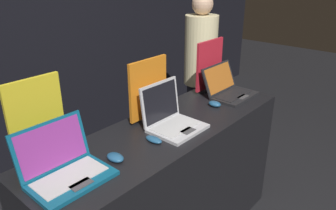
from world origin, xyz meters
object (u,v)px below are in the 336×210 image
promo_stand_front (38,124)px  promo_stand_back (209,67)px  mouse_front (115,157)px  laptop_back (229,89)px  mouse_back (215,104)px  laptop_front (64,166)px  laptop_middle (171,118)px  person_bystander (200,76)px  mouse_middle (154,139)px  promo_stand_middle (148,91)px

promo_stand_front → promo_stand_back: bearing=-1.1°
mouse_front → promo_stand_back: size_ratio=0.26×
laptop_back → mouse_back: size_ratio=3.86×
laptop_front → laptop_middle: size_ratio=1.16×
person_bystander → mouse_back: bearing=-138.0°
mouse_middle → promo_stand_middle: (0.21, 0.24, 0.18)m
promo_stand_front → person_bystander: person_bystander is taller
laptop_back → promo_stand_back: 0.24m
laptop_back → promo_stand_back: size_ratio=0.90×
promo_stand_back → laptop_back: bearing=-90.0°
mouse_middle → mouse_front: bearing=177.0°
mouse_back → person_bystander: bearing=42.0°
mouse_back → laptop_front: bearing=177.1°
mouse_back → laptop_middle: bearing=177.3°
mouse_front → promo_stand_middle: bearing=24.9°
laptop_front → person_bystander: person_bystander is taller
promo_stand_front → laptop_middle: bearing=-17.9°
mouse_middle → promo_stand_middle: promo_stand_middle is taller
mouse_middle → promo_stand_front: bearing=152.0°
promo_stand_front → laptop_middle: size_ratio=1.42×
laptop_middle → promo_stand_back: 0.76m
laptop_back → promo_stand_middle: bearing=166.4°
mouse_front → promo_stand_front: size_ratio=0.23×
mouse_back → person_bystander: size_ratio=0.06×
laptop_middle → person_bystander: (1.20, 0.65, -0.16)m
promo_stand_front → promo_stand_middle: promo_stand_front is taller
person_bystander → mouse_front: bearing=-158.0°
mouse_front → laptop_back: (1.20, 0.05, 0.04)m
mouse_front → laptop_back: bearing=2.4°
laptop_front → mouse_back: (1.20, -0.06, -0.04)m
promo_stand_middle → laptop_back: promo_stand_middle is taller
mouse_front → mouse_back: (0.94, 0.01, 0.00)m
laptop_middle → person_bystander: 1.38m
promo_stand_front → mouse_middle: promo_stand_front is taller
mouse_front → promo_stand_front: promo_stand_front is taller
mouse_front → laptop_middle: size_ratio=0.33×
promo_stand_middle → person_bystander: (1.20, 0.46, -0.29)m
mouse_front → mouse_back: mouse_back is taller
laptop_front → mouse_middle: size_ratio=3.24×
promo_stand_front → promo_stand_back: promo_stand_front is taller
promo_stand_middle → mouse_back: size_ratio=4.24×
laptop_middle → laptop_back: size_ratio=0.87×
promo_stand_middle → mouse_back: (0.46, -0.21, -0.17)m
promo_stand_front → person_bystander: (1.94, 0.41, -0.32)m
mouse_middle → promo_stand_middle: 0.36m
laptop_front → mouse_front: (0.25, -0.07, -0.04)m
promo_stand_back → promo_stand_middle: bearing=-178.6°
promo_stand_back → person_bystander: 0.72m
laptop_middle → mouse_front: bearing=-176.4°
mouse_middle → person_bystander: size_ratio=0.07×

